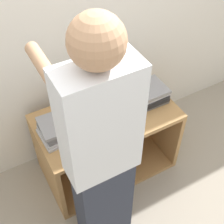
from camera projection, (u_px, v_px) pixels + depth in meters
name	position (u px, v px, depth m)	size (l,w,h in m)	color
ground_plane	(124.00, 191.00, 2.65)	(12.00, 12.00, 0.00)	#9E9384
wall_back	(78.00, 26.00, 2.23)	(8.00, 0.05, 2.40)	silver
cart	(103.00, 137.00, 2.64)	(1.08, 0.61, 0.65)	#A87A47
laptop_open	(103.00, 107.00, 2.36)	(0.32, 0.30, 0.25)	#B7B7BC
laptop_stack_left	(63.00, 127.00, 2.21)	(0.35, 0.26, 0.12)	#B7B7BC
laptop_stack_right	(145.00, 95.00, 2.44)	(0.33, 0.25, 0.12)	slate
person	(101.00, 160.00, 1.74)	(0.40, 0.54, 1.82)	#2D3342
inventory_tag	(65.00, 126.00, 2.13)	(0.06, 0.02, 0.01)	red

